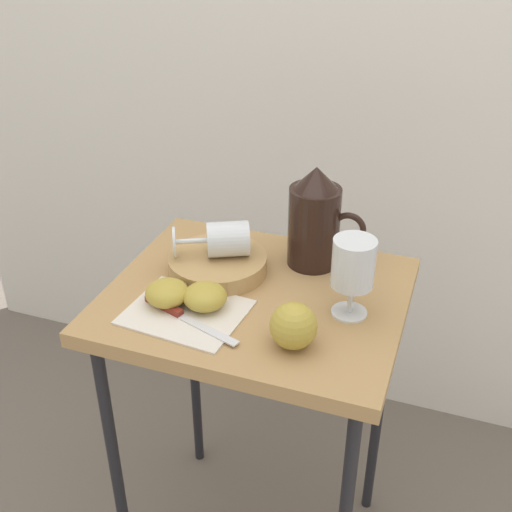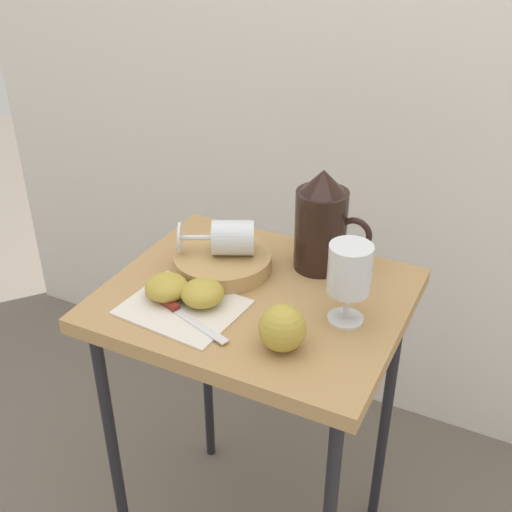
{
  "view_description": "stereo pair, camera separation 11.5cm",
  "coord_description": "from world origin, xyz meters",
  "px_view_note": "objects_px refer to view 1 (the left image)",
  "views": [
    {
      "loc": [
        0.33,
        -0.93,
        1.39
      ],
      "look_at": [
        0.0,
        0.0,
        0.8
      ],
      "focal_mm": 44.67,
      "sensor_mm": 36.0,
      "label": 1
    },
    {
      "loc": [
        0.44,
        -0.89,
        1.39
      ],
      "look_at": [
        0.0,
        0.0,
        0.8
      ],
      "focal_mm": 44.67,
      "sensor_mm": 36.0,
      "label": 2
    }
  ],
  "objects_px": {
    "wine_glass_tipped_near": "(225,239)",
    "apple_whole": "(293,326)",
    "table": "(256,326)",
    "apple_half_left": "(167,293)",
    "wine_glass_upright": "(353,267)",
    "basket_tray": "(218,264)",
    "knife": "(177,313)",
    "apple_half_right": "(205,297)",
    "pitcher": "(315,225)"
  },
  "relations": [
    {
      "from": "apple_half_right",
      "to": "knife",
      "type": "bearing_deg",
      "value": -133.1
    },
    {
      "from": "wine_glass_tipped_near",
      "to": "apple_half_left",
      "type": "height_order",
      "value": "wine_glass_tipped_near"
    },
    {
      "from": "table",
      "to": "apple_half_left",
      "type": "bearing_deg",
      "value": -146.73
    },
    {
      "from": "wine_glass_tipped_near",
      "to": "pitcher",
      "type": "bearing_deg",
      "value": 29.02
    },
    {
      "from": "wine_glass_upright",
      "to": "knife",
      "type": "distance_m",
      "value": 0.32
    },
    {
      "from": "wine_glass_upright",
      "to": "wine_glass_tipped_near",
      "type": "height_order",
      "value": "wine_glass_upright"
    },
    {
      "from": "wine_glass_upright",
      "to": "knife",
      "type": "relative_size",
      "value": 0.72
    },
    {
      "from": "table",
      "to": "pitcher",
      "type": "distance_m",
      "value": 0.23
    },
    {
      "from": "apple_half_left",
      "to": "apple_whole",
      "type": "distance_m",
      "value": 0.25
    },
    {
      "from": "basket_tray",
      "to": "apple_half_right",
      "type": "xyz_separation_m",
      "value": [
        0.03,
        -0.12,
        0.01
      ]
    },
    {
      "from": "apple_half_right",
      "to": "pitcher",
      "type": "bearing_deg",
      "value": 57.62
    },
    {
      "from": "knife",
      "to": "wine_glass_upright",
      "type": "bearing_deg",
      "value": 21.36
    },
    {
      "from": "basket_tray",
      "to": "apple_half_right",
      "type": "bearing_deg",
      "value": -77.63
    },
    {
      "from": "wine_glass_tipped_near",
      "to": "apple_whole",
      "type": "bearing_deg",
      "value": -43.41
    },
    {
      "from": "wine_glass_upright",
      "to": "table",
      "type": "bearing_deg",
      "value": 177.84
    },
    {
      "from": "table",
      "to": "wine_glass_upright",
      "type": "xyz_separation_m",
      "value": [
        0.18,
        -0.01,
        0.17
      ]
    },
    {
      "from": "apple_half_right",
      "to": "wine_glass_tipped_near",
      "type": "bearing_deg",
      "value": 96.19
    },
    {
      "from": "pitcher",
      "to": "wine_glass_tipped_near",
      "type": "xyz_separation_m",
      "value": [
        -0.15,
        -0.09,
        -0.01
      ]
    },
    {
      "from": "table",
      "to": "basket_tray",
      "type": "distance_m",
      "value": 0.14
    },
    {
      "from": "wine_glass_tipped_near",
      "to": "apple_whole",
      "type": "distance_m",
      "value": 0.27
    },
    {
      "from": "apple_whole",
      "to": "knife",
      "type": "bearing_deg",
      "value": 177.8
    },
    {
      "from": "apple_half_right",
      "to": "apple_whole",
      "type": "xyz_separation_m",
      "value": [
        0.18,
        -0.05,
        0.01
      ]
    },
    {
      "from": "table",
      "to": "apple_whole",
      "type": "distance_m",
      "value": 0.2
    },
    {
      "from": "wine_glass_upright",
      "to": "knife",
      "type": "height_order",
      "value": "wine_glass_upright"
    },
    {
      "from": "apple_half_left",
      "to": "knife",
      "type": "xyz_separation_m",
      "value": [
        0.03,
        -0.03,
        -0.02
      ]
    },
    {
      "from": "apple_half_left",
      "to": "apple_half_right",
      "type": "xyz_separation_m",
      "value": [
        0.07,
        0.01,
        0.0
      ]
    },
    {
      "from": "table",
      "to": "apple_half_left",
      "type": "distance_m",
      "value": 0.19
    },
    {
      "from": "wine_glass_tipped_near",
      "to": "apple_half_left",
      "type": "xyz_separation_m",
      "value": [
        -0.05,
        -0.15,
        -0.04
      ]
    },
    {
      "from": "table",
      "to": "pitcher",
      "type": "bearing_deg",
      "value": 63.53
    },
    {
      "from": "apple_half_right",
      "to": "knife",
      "type": "distance_m",
      "value": 0.06
    },
    {
      "from": "basket_tray",
      "to": "knife",
      "type": "relative_size",
      "value": 0.94
    },
    {
      "from": "wine_glass_tipped_near",
      "to": "basket_tray",
      "type": "bearing_deg",
      "value": -139.7
    },
    {
      "from": "table",
      "to": "wine_glass_upright",
      "type": "bearing_deg",
      "value": -2.16
    },
    {
      "from": "basket_tray",
      "to": "pitcher",
      "type": "xyz_separation_m",
      "value": [
        0.17,
        0.1,
        0.07
      ]
    },
    {
      "from": "apple_half_left",
      "to": "table",
      "type": "bearing_deg",
      "value": 33.27
    },
    {
      "from": "pitcher",
      "to": "apple_whole",
      "type": "xyz_separation_m",
      "value": [
        0.04,
        -0.27,
        -0.04
      ]
    },
    {
      "from": "apple_half_left",
      "to": "knife",
      "type": "relative_size",
      "value": 0.39
    },
    {
      "from": "pitcher",
      "to": "apple_half_right",
      "type": "xyz_separation_m",
      "value": [
        -0.14,
        -0.22,
        -0.06
      ]
    },
    {
      "from": "wine_glass_tipped_near",
      "to": "apple_half_right",
      "type": "distance_m",
      "value": 0.14
    },
    {
      "from": "table",
      "to": "wine_glass_tipped_near",
      "type": "xyz_separation_m",
      "value": [
        -0.08,
        0.06,
        0.15
      ]
    },
    {
      "from": "wine_glass_upright",
      "to": "knife",
      "type": "bearing_deg",
      "value": -158.64
    },
    {
      "from": "wine_glass_upright",
      "to": "apple_whole",
      "type": "relative_size",
      "value": 1.88
    },
    {
      "from": "pitcher",
      "to": "wine_glass_tipped_near",
      "type": "height_order",
      "value": "pitcher"
    },
    {
      "from": "apple_half_left",
      "to": "basket_tray",
      "type": "bearing_deg",
      "value": 73.07
    },
    {
      "from": "pitcher",
      "to": "apple_half_left",
      "type": "xyz_separation_m",
      "value": [
        -0.21,
        -0.23,
        -0.06
      ]
    },
    {
      "from": "apple_whole",
      "to": "basket_tray",
      "type": "bearing_deg",
      "value": 140.09
    },
    {
      "from": "apple_half_right",
      "to": "knife",
      "type": "xyz_separation_m",
      "value": [
        -0.04,
        -0.04,
        -0.02
      ]
    },
    {
      "from": "pitcher",
      "to": "basket_tray",
      "type": "bearing_deg",
      "value": -150.02
    },
    {
      "from": "apple_half_right",
      "to": "apple_whole",
      "type": "distance_m",
      "value": 0.19
    },
    {
      "from": "wine_glass_upright",
      "to": "apple_half_right",
      "type": "height_order",
      "value": "wine_glass_upright"
    }
  ]
}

